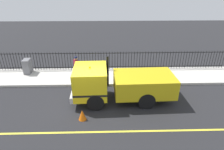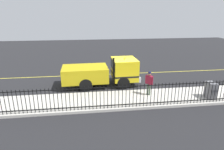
% 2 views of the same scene
% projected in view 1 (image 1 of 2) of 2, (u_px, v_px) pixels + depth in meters
% --- Properties ---
extents(ground_plane, '(55.12, 55.12, 0.00)m').
position_uv_depth(ground_plane, '(87.00, 102.00, 11.44)').
color(ground_plane, '#232326').
rests_on(ground_plane, ground).
extents(sidewalk_slab, '(2.80, 25.05, 0.16)m').
position_uv_depth(sidewalk_slab, '(91.00, 76.00, 14.45)').
color(sidewalk_slab, beige).
rests_on(sidewalk_slab, ground).
extents(lane_marking, '(0.12, 22.55, 0.01)m').
position_uv_depth(lane_marking, '(82.00, 132.00, 9.14)').
color(lane_marking, yellow).
rests_on(lane_marking, ground).
extents(work_truck, '(2.39, 6.05, 2.45)m').
position_uv_depth(work_truck, '(115.00, 82.00, 11.25)').
color(work_truck, yellow).
rests_on(work_truck, ground).
extents(worker_standing, '(0.53, 0.45, 1.69)m').
position_uv_depth(worker_standing, '(76.00, 65.00, 13.58)').
color(worker_standing, maroon).
rests_on(worker_standing, sidewalk_slab).
extents(iron_fence, '(0.04, 21.33, 1.45)m').
position_uv_depth(iron_fence, '(91.00, 60.00, 15.20)').
color(iron_fence, black).
rests_on(iron_fence, sidewalk_slab).
extents(utility_cabinet, '(0.75, 0.49, 1.09)m').
position_uv_depth(utility_cabinet, '(27.00, 66.00, 14.63)').
color(utility_cabinet, slate).
rests_on(utility_cabinet, sidewalk_slab).
extents(traffic_cone, '(0.40, 0.40, 0.58)m').
position_uv_depth(traffic_cone, '(82.00, 115.00, 9.89)').
color(traffic_cone, orange).
rests_on(traffic_cone, ground).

